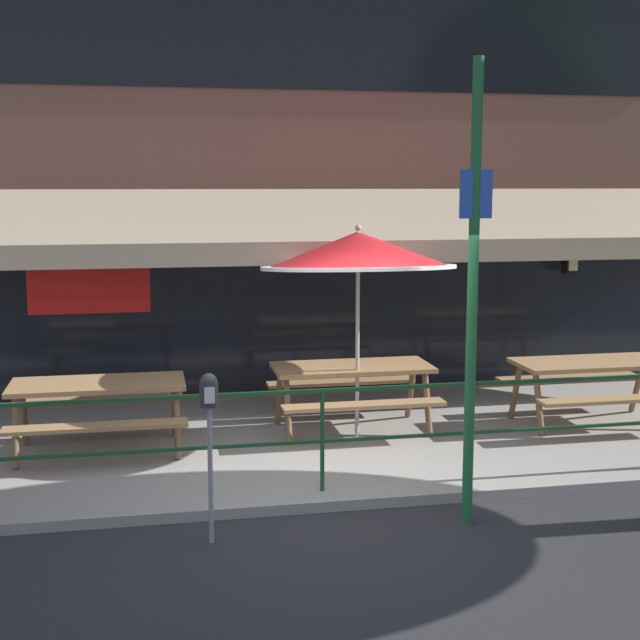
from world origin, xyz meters
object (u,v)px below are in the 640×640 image
patio_umbrella_centre (358,252)px  parking_meter_far (209,407)px  picnic_table_left (98,397)px  picnic_table_right (591,374)px  picnic_table_centre (352,379)px  street_sign_pole (473,291)px

patio_umbrella_centre → parking_meter_far: bearing=-126.4°
picnic_table_left → picnic_table_right: size_ratio=1.00×
picnic_table_centre → parking_meter_far: parking_meter_far is taller
picnic_table_centre → street_sign_pole: bearing=-81.6°
picnic_table_left → street_sign_pole: 4.20m
picnic_table_left → picnic_table_centre: size_ratio=1.00×
picnic_table_left → parking_meter_far: 2.63m
picnic_table_centre → parking_meter_far: size_ratio=1.27×
picnic_table_centre → street_sign_pole: (0.40, -2.69, 1.32)m
picnic_table_left → patio_umbrella_centre: (2.81, 0.08, 1.47)m
picnic_table_centre → street_sign_pole: size_ratio=0.46×
picnic_table_left → patio_umbrella_centre: bearing=1.5°
picnic_table_left → picnic_table_right: 5.63m
picnic_table_right → parking_meter_far: 5.24m
parking_meter_far → street_sign_pole: bearing=0.6°
picnic_table_left → patio_umbrella_centre: 3.18m
picnic_table_left → picnic_table_right: bearing=0.2°
picnic_table_right → patio_umbrella_centre: patio_umbrella_centre is taller
picnic_table_right → street_sign_pole: street_sign_pole is taller
street_sign_pole → picnic_table_left: bearing=143.6°
parking_meter_far → street_sign_pole: size_ratio=0.36×
picnic_table_left → street_sign_pole: street_sign_pole is taller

